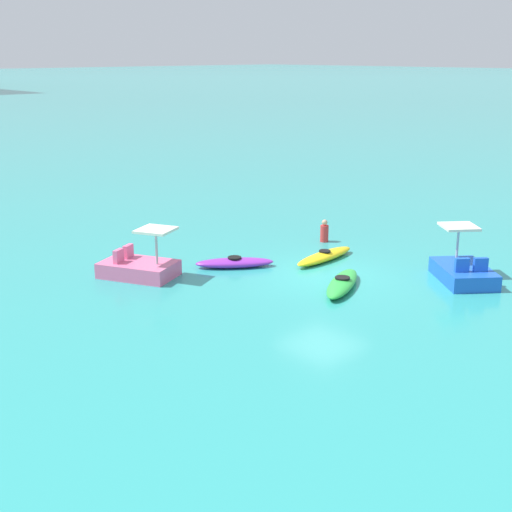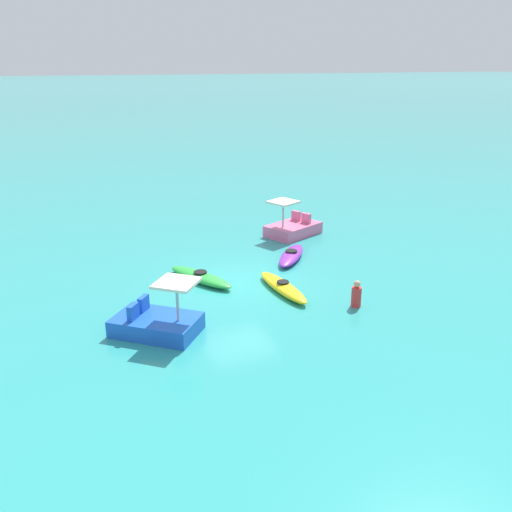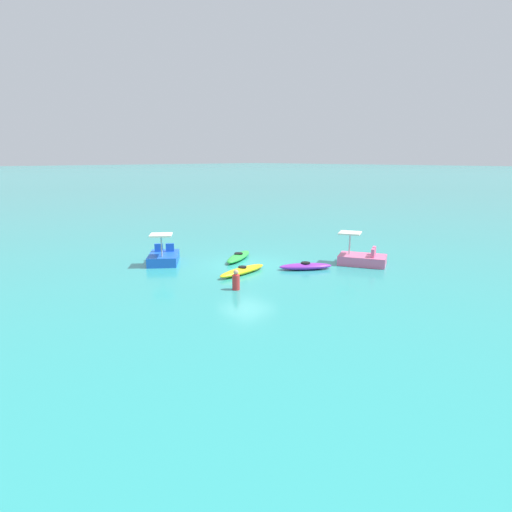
% 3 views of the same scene
% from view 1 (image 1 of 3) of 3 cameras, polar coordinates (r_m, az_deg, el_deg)
% --- Properties ---
extents(ground_plane, '(600.00, 600.00, 0.00)m').
position_cam_1_polar(ground_plane, '(23.02, 5.53, -1.64)').
color(ground_plane, teal).
extents(kayak_yellow, '(3.06, 0.87, 0.37)m').
position_cam_1_polar(kayak_yellow, '(24.68, 5.65, -0.01)').
color(kayak_yellow, yellow).
rests_on(kayak_yellow, ground_plane).
extents(kayak_green, '(2.99, 2.01, 0.37)m').
position_cam_1_polar(kayak_green, '(21.85, 7.08, -2.24)').
color(kayak_green, green).
rests_on(kayak_green, ground_plane).
extents(kayak_purple, '(2.56, 2.21, 0.37)m').
position_cam_1_polar(kayak_purple, '(23.80, -1.77, -0.55)').
color(kayak_purple, purple).
rests_on(kayak_purple, ground_plane).
extents(pedal_boat_blue, '(2.68, 2.81, 1.68)m').
position_cam_1_polar(pedal_boat_blue, '(23.29, 16.65, -1.19)').
color(pedal_boat_blue, blue).
rests_on(pedal_boat_blue, ground_plane).
extents(pedal_boat_pink, '(2.36, 2.81, 1.68)m').
position_cam_1_polar(pedal_boat_pink, '(23.09, -9.57, -0.87)').
color(pedal_boat_pink, pink).
rests_on(pedal_boat_pink, ground_plane).
extents(person_near_shore, '(0.43, 0.43, 0.88)m').
position_cam_1_polar(person_near_shore, '(27.10, 5.63, 1.97)').
color(person_near_shore, red).
rests_on(person_near_shore, ground_plane).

